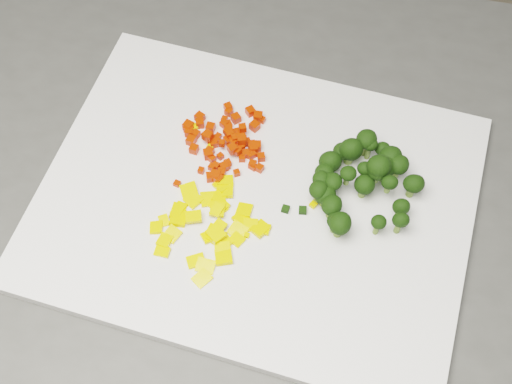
# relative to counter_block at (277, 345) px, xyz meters

# --- Properties ---
(counter_block) EXTENTS (1.16, 0.88, 0.90)m
(counter_block) POSITION_rel_counter_block_xyz_m (0.00, 0.00, 0.00)
(counter_block) COLOR #434441
(counter_block) RESTS_ON ground
(cutting_board) EXTENTS (0.54, 0.46, 0.01)m
(cutting_board) POSITION_rel_counter_block_xyz_m (-0.03, 0.01, 0.46)
(cutting_board) COLOR white
(cutting_board) RESTS_ON counter_block
(carrot_pile) EXTENTS (0.10, 0.10, 0.03)m
(carrot_pile) POSITION_rel_counter_block_xyz_m (-0.07, 0.08, 0.48)
(carrot_pile) COLOR red
(carrot_pile) RESTS_ON cutting_board
(pepper_pile) EXTENTS (0.12, 0.12, 0.02)m
(pepper_pile) POSITION_rel_counter_block_xyz_m (-0.08, -0.03, 0.47)
(pepper_pile) COLOR yellow
(pepper_pile) RESTS_ON cutting_board
(broccoli_pile) EXTENTS (0.12, 0.12, 0.06)m
(broccoli_pile) POSITION_rel_counter_block_xyz_m (0.08, 0.02, 0.49)
(broccoli_pile) COLOR black
(broccoli_pile) RESTS_ON cutting_board
(carrot_cube_0) EXTENTS (0.01, 0.01, 0.01)m
(carrot_cube_0) POSITION_rel_counter_block_xyz_m (-0.11, 0.09, 0.47)
(carrot_cube_0) COLOR red
(carrot_cube_0) RESTS_ON carrot_pile
(carrot_cube_1) EXTENTS (0.01, 0.01, 0.01)m
(carrot_cube_1) POSITION_rel_counter_block_xyz_m (-0.07, 0.04, 0.47)
(carrot_cube_1) COLOR red
(carrot_cube_1) RESTS_ON carrot_pile
(carrot_cube_2) EXTENTS (0.01, 0.01, 0.01)m
(carrot_cube_2) POSITION_rel_counter_block_xyz_m (-0.06, 0.04, 0.47)
(carrot_cube_2) COLOR red
(carrot_cube_2) RESTS_ON carrot_pile
(carrot_cube_3) EXTENTS (0.01, 0.01, 0.01)m
(carrot_cube_3) POSITION_rel_counter_block_xyz_m (-0.05, 0.06, 0.47)
(carrot_cube_3) COLOR red
(carrot_cube_3) RESTS_ON carrot_pile
(carrot_cube_4) EXTENTS (0.01, 0.01, 0.01)m
(carrot_cube_4) POSITION_rel_counter_block_xyz_m (-0.07, 0.05, 0.47)
(carrot_cube_4) COLOR red
(carrot_cube_4) RESTS_ON carrot_pile
(carrot_cube_5) EXTENTS (0.01, 0.01, 0.01)m
(carrot_cube_5) POSITION_rel_counter_block_xyz_m (-0.09, 0.05, 0.47)
(carrot_cube_5) COLOR red
(carrot_cube_5) RESTS_ON carrot_pile
(carrot_cube_6) EXTENTS (0.01, 0.01, 0.01)m
(carrot_cube_6) POSITION_rel_counter_block_xyz_m (-0.09, 0.06, 0.47)
(carrot_cube_6) COLOR red
(carrot_cube_6) RESTS_ON carrot_pile
(carrot_cube_7) EXTENTS (0.01, 0.01, 0.01)m
(carrot_cube_7) POSITION_rel_counter_block_xyz_m (-0.07, 0.08, 0.47)
(carrot_cube_7) COLOR red
(carrot_cube_7) RESTS_ON carrot_pile
(carrot_cube_8) EXTENTS (0.01, 0.01, 0.01)m
(carrot_cube_8) POSITION_rel_counter_block_xyz_m (-0.11, 0.06, 0.47)
(carrot_cube_8) COLOR red
(carrot_cube_8) RESTS_ON carrot_pile
(carrot_cube_9) EXTENTS (0.01, 0.01, 0.01)m
(carrot_cube_9) POSITION_rel_counter_block_xyz_m (-0.11, 0.11, 0.47)
(carrot_cube_9) COLOR red
(carrot_cube_9) RESTS_ON carrot_pile
(carrot_cube_10) EXTENTS (0.01, 0.01, 0.01)m
(carrot_cube_10) POSITION_rel_counter_block_xyz_m (-0.05, 0.06, 0.47)
(carrot_cube_10) COLOR red
(carrot_cube_10) RESTS_ON carrot_pile
(carrot_cube_11) EXTENTS (0.01, 0.01, 0.01)m
(carrot_cube_11) POSITION_rel_counter_block_xyz_m (-0.08, 0.03, 0.47)
(carrot_cube_11) COLOR red
(carrot_cube_11) RESTS_ON carrot_pile
(carrot_cube_12) EXTENTS (0.01, 0.01, 0.01)m
(carrot_cube_12) POSITION_rel_counter_block_xyz_m (-0.04, 0.05, 0.47)
(carrot_cube_12) COLOR red
(carrot_cube_12) RESTS_ON carrot_pile
(carrot_cube_13) EXTENTS (0.01, 0.01, 0.01)m
(carrot_cube_13) POSITION_rel_counter_block_xyz_m (-0.09, 0.06, 0.47)
(carrot_cube_13) COLOR red
(carrot_cube_13) RESTS_ON carrot_pile
(carrot_cube_14) EXTENTS (0.01, 0.01, 0.01)m
(carrot_cube_14) POSITION_rel_counter_block_xyz_m (-0.06, 0.09, 0.47)
(carrot_cube_14) COLOR red
(carrot_cube_14) RESTS_ON carrot_pile
(carrot_cube_15) EXTENTS (0.01, 0.01, 0.01)m
(carrot_cube_15) POSITION_rel_counter_block_xyz_m (-0.09, 0.03, 0.47)
(carrot_cube_15) COLOR red
(carrot_cube_15) RESTS_ON carrot_pile
(carrot_cube_16) EXTENTS (0.01, 0.01, 0.01)m
(carrot_cube_16) POSITION_rel_counter_block_xyz_m (-0.06, 0.09, 0.47)
(carrot_cube_16) COLOR red
(carrot_cube_16) RESTS_ON carrot_pile
(carrot_cube_17) EXTENTS (0.01, 0.01, 0.01)m
(carrot_cube_17) POSITION_rel_counter_block_xyz_m (-0.04, 0.06, 0.47)
(carrot_cube_17) COLOR red
(carrot_cube_17) RESTS_ON carrot_pile
(carrot_cube_18) EXTENTS (0.01, 0.01, 0.01)m
(carrot_cube_18) POSITION_rel_counter_block_xyz_m (-0.03, 0.06, 0.47)
(carrot_cube_18) COLOR red
(carrot_cube_18) RESTS_ON carrot_pile
(carrot_cube_19) EXTENTS (0.01, 0.01, 0.01)m
(carrot_cube_19) POSITION_rel_counter_block_xyz_m (-0.09, 0.10, 0.47)
(carrot_cube_19) COLOR red
(carrot_cube_19) RESTS_ON carrot_pile
(carrot_cube_20) EXTENTS (0.01, 0.01, 0.01)m
(carrot_cube_20) POSITION_rel_counter_block_xyz_m (-0.08, 0.09, 0.47)
(carrot_cube_20) COLOR red
(carrot_cube_20) RESTS_ON carrot_pile
(carrot_cube_21) EXTENTS (0.01, 0.01, 0.01)m
(carrot_cube_21) POSITION_rel_counter_block_xyz_m (-0.09, 0.08, 0.47)
(carrot_cube_21) COLOR red
(carrot_cube_21) RESTS_ON carrot_pile
(carrot_cube_22) EXTENTS (0.01, 0.01, 0.01)m
(carrot_cube_22) POSITION_rel_counter_block_xyz_m (-0.08, 0.10, 0.47)
(carrot_cube_22) COLOR red
(carrot_cube_22) RESTS_ON carrot_pile
(carrot_cube_23) EXTENTS (0.01, 0.01, 0.01)m
(carrot_cube_23) POSITION_rel_counter_block_xyz_m (-0.09, 0.08, 0.48)
(carrot_cube_23) COLOR red
(carrot_cube_23) RESTS_ON carrot_pile
(carrot_cube_24) EXTENTS (0.01, 0.01, 0.01)m
(carrot_cube_24) POSITION_rel_counter_block_xyz_m (-0.08, 0.04, 0.47)
(carrot_cube_24) COLOR red
(carrot_cube_24) RESTS_ON carrot_pile
(carrot_cube_25) EXTENTS (0.01, 0.01, 0.01)m
(carrot_cube_25) POSITION_rel_counter_block_xyz_m (-0.07, 0.09, 0.47)
(carrot_cube_25) COLOR red
(carrot_cube_25) RESTS_ON carrot_pile
(carrot_cube_26) EXTENTS (0.01, 0.01, 0.01)m
(carrot_cube_26) POSITION_rel_counter_block_xyz_m (-0.09, 0.07, 0.47)
(carrot_cube_26) COLOR red
(carrot_cube_26) RESTS_ON carrot_pile
(carrot_cube_27) EXTENTS (0.01, 0.01, 0.01)m
(carrot_cube_27) POSITION_rel_counter_block_xyz_m (-0.06, 0.07, 0.47)
(carrot_cube_27) COLOR red
(carrot_cube_27) RESTS_ON carrot_pile
(carrot_cube_28) EXTENTS (0.01, 0.01, 0.01)m
(carrot_cube_28) POSITION_rel_counter_block_xyz_m (-0.08, 0.07, 0.47)
(carrot_cube_28) COLOR red
(carrot_cube_28) RESTS_ON carrot_pile
(carrot_cube_29) EXTENTS (0.01, 0.01, 0.01)m
(carrot_cube_29) POSITION_rel_counter_block_xyz_m (-0.06, 0.08, 0.48)
(carrot_cube_29) COLOR red
(carrot_cube_29) RESTS_ON carrot_pile
(carrot_cube_30) EXTENTS (0.01, 0.01, 0.01)m
(carrot_cube_30) POSITION_rel_counter_block_xyz_m (-0.08, 0.04, 0.47)
(carrot_cube_30) COLOR red
(carrot_cube_30) RESTS_ON carrot_pile
(carrot_cube_31) EXTENTS (0.01, 0.01, 0.01)m
(carrot_cube_31) POSITION_rel_counter_block_xyz_m (-0.06, 0.09, 0.47)
(carrot_cube_31) COLOR red
(carrot_cube_31) RESTS_ON carrot_pile
(carrot_cube_32) EXTENTS (0.01, 0.01, 0.01)m
(carrot_cube_32) POSITION_rel_counter_block_xyz_m (-0.07, 0.10, 0.47)
(carrot_cube_32) COLOR red
(carrot_cube_32) RESTS_ON carrot_pile
(carrot_cube_33) EXTENTS (0.01, 0.01, 0.01)m
(carrot_cube_33) POSITION_rel_counter_block_xyz_m (-0.11, 0.10, 0.47)
(carrot_cube_33) COLOR red
(carrot_cube_33) RESTS_ON carrot_pile
(carrot_cube_34) EXTENTS (0.01, 0.01, 0.01)m
(carrot_cube_34) POSITION_rel_counter_block_xyz_m (-0.08, 0.06, 0.47)
(carrot_cube_34) COLOR red
(carrot_cube_34) RESTS_ON carrot_pile
(carrot_cube_35) EXTENTS (0.01, 0.01, 0.01)m
(carrot_cube_35) POSITION_rel_counter_block_xyz_m (-0.07, 0.08, 0.47)
(carrot_cube_35) COLOR red
(carrot_cube_35) RESTS_ON carrot_pile
(carrot_cube_36) EXTENTS (0.01, 0.01, 0.01)m
(carrot_cube_36) POSITION_rel_counter_block_xyz_m (-0.05, 0.06, 0.47)
(carrot_cube_36) COLOR red
(carrot_cube_36) RESTS_ON carrot_pile
(carrot_cube_37) EXTENTS (0.01, 0.01, 0.01)m
(carrot_cube_37) POSITION_rel_counter_block_xyz_m (-0.09, 0.04, 0.47)
(carrot_cube_37) COLOR red
(carrot_cube_37) RESTS_ON carrot_pile
(carrot_cube_38) EXTENTS (0.01, 0.01, 0.01)m
(carrot_cube_38) POSITION_rel_counter_block_xyz_m (-0.07, 0.09, 0.47)
(carrot_cube_38) COLOR red
(carrot_cube_38) RESTS_ON carrot_pile
(carrot_cube_39) EXTENTS (0.01, 0.01, 0.01)m
(carrot_cube_39) POSITION_rel_counter_block_xyz_m (-0.04, 0.07, 0.47)
(carrot_cube_39) COLOR red
(carrot_cube_39) RESTS_ON carrot_pile
(carrot_cube_40) EXTENTS (0.01, 0.01, 0.01)m
(carrot_cube_40) POSITION_rel_counter_block_xyz_m (-0.04, 0.10, 0.47)
(carrot_cube_40) COLOR red
(carrot_cube_40) RESTS_ON carrot_pile
(carrot_cube_41) EXTENTS (0.01, 0.01, 0.01)m
(carrot_cube_41) POSITION_rel_counter_block_xyz_m (-0.07, 0.06, 0.48)
(carrot_cube_41) COLOR red
(carrot_cube_41) RESTS_ON carrot_pile
(carrot_cube_42) EXTENTS (0.01, 0.01, 0.01)m
(carrot_cube_42) POSITION_rel_counter_block_xyz_m (-0.05, 0.12, 0.47)
(carrot_cube_42) COLOR red
(carrot_cube_42) RESTS_ON carrot_pile
(carrot_cube_43) EXTENTS (0.01, 0.01, 0.01)m
(carrot_cube_43) POSITION_rel_counter_block_xyz_m (-0.07, 0.08, 0.47)
(carrot_cube_43) COLOR red
(carrot_cube_43) RESTS_ON carrot_pile
(carrot_cube_44) EXTENTS (0.01, 0.01, 0.01)m
(carrot_cube_44) POSITION_rel_counter_block_xyz_m (-0.07, 0.08, 0.47)
(carrot_cube_44) COLOR red
(carrot_cube_44) RESTS_ON carrot_pile
(carrot_cube_45) EXTENTS (0.01, 0.01, 0.01)m
(carrot_cube_45) POSITION_rel_counter_block_xyz_m (-0.04, 0.05, 0.47)
(carrot_cube_45) COLOR red
(carrot_cube_45) RESTS_ON carrot_pile
(carrot_cube_46) EXTENTS (0.01, 0.01, 0.01)m
(carrot_cube_46) POSITION_rel_counter_block_xyz_m (-0.04, 0.07, 0.47)
(carrot_cube_46) COLOR red
(carrot_cube_46) RESTS_ON carrot_pile
(carrot_cube_47) EXTENTS (0.01, 0.01, 0.01)m
(carrot_cube_47) POSITION_rel_counter_block_xyz_m (-0.12, 0.10, 0.47)
(carrot_cube_47) COLOR red
(carrot_cube_47) RESTS_ON carrot_pile
(carrot_cube_48) EXTENTS (0.01, 0.01, 0.01)m
(carrot_cube_48) POSITION_rel_counter_block_xyz_m (-0.07, 0.08, 0.47)
(carrot_cube_48) COLOR red
(carrot_cube_48) RESTS_ON carrot_pile
(carrot_cube_49) EXTENTS (0.01, 0.01, 0.01)m
(carrot_cube_49) POSITION_rel_counter_block_xyz_m (-0.07, 0.12, 0.47)
(carrot_cube_49) COLOR red
(carrot_cube_49) RESTS_ON carrot_pile
(carrot_cube_50) EXTENTS (0.01, 0.01, 0.01)m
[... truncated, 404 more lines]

